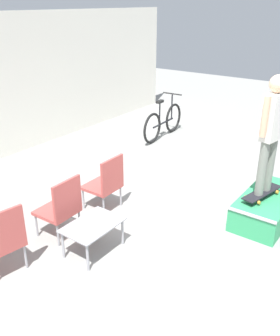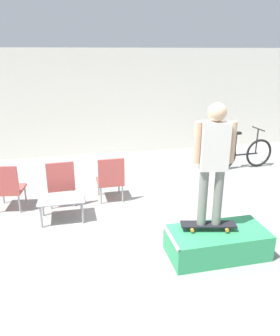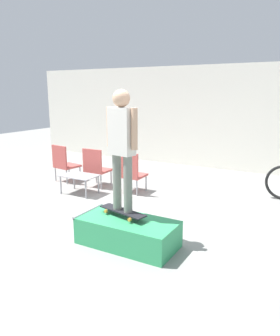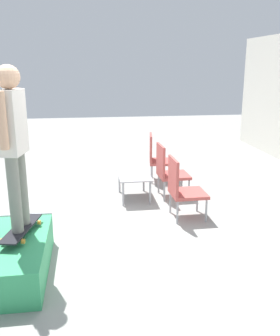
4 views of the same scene
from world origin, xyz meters
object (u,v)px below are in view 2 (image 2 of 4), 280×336
object	(u,v)px
patio_chair_right	(111,178)
patio_chair_center	(61,182)
skateboard_on_ramp	(208,224)
person_skater	(214,156)
coffee_table	(61,201)
skate_ramp_box	(217,243)
patio_chair_left	(7,186)
bicycle	(241,154)

from	to	relation	value
patio_chair_right	patio_chair_center	bearing A→B (deg)	-0.83
skateboard_on_ramp	patio_chair_center	xyz separation A→B (m)	(-2.13, 2.16, 0.01)
person_skater	coffee_table	world-z (taller)	person_skater
person_skater	coffee_table	bearing A→B (deg)	154.37
coffee_table	patio_chair_center	bearing A→B (deg)	89.67
skateboard_on_ramp	patio_chair_right	xyz separation A→B (m)	(-1.16, 2.16, 0.01)
skateboard_on_ramp	person_skater	size ratio (longest dim) A/B	0.47
patio_chair_center	patio_chair_right	bearing A→B (deg)	178.06
skate_ramp_box	patio_chair_left	size ratio (longest dim) A/B	1.58
coffee_table	patio_chair_left	world-z (taller)	patio_chair_left
skateboard_on_ramp	patio_chair_right	world-z (taller)	patio_chair_right
patio_chair_center	patio_chair_right	size ratio (longest dim) A/B	1.00
bicycle	person_skater	bearing A→B (deg)	-128.61
skate_ramp_box	skateboard_on_ramp	size ratio (longest dim) A/B	1.78
skateboard_on_ramp	coffee_table	bearing A→B (deg)	156.59
person_skater	patio_chair_left	world-z (taller)	person_skater
skate_ramp_box	patio_chair_right	world-z (taller)	patio_chair_right
skateboard_on_ramp	patio_chair_center	bearing A→B (deg)	147.29
patio_chair_left	patio_chair_center	distance (m)	0.99
person_skater	patio_chair_center	xyz separation A→B (m)	(-2.13, 2.16, -1.05)
person_skater	coffee_table	size ratio (longest dim) A/B	2.20
bicycle	skate_ramp_box	bearing A→B (deg)	-126.58
skate_ramp_box	patio_chair_center	distance (m)	3.19
patio_chair_right	skate_ramp_box	bearing A→B (deg)	119.12
patio_chair_center	patio_chair_right	world-z (taller)	same
person_skater	patio_chair_center	bearing A→B (deg)	145.07
skateboard_on_ramp	patio_chair_left	xyz separation A→B (m)	(-3.13, 2.16, 0.01)
skate_ramp_box	coffee_table	size ratio (longest dim) A/B	1.85
patio_chair_left	patio_chair_right	world-z (taller)	same
skateboard_on_ramp	coffee_table	xyz separation A→B (m)	(-2.14, 1.56, -0.11)
person_skater	skateboard_on_ramp	bearing A→B (deg)	10.42
skateboard_on_ramp	patio_chair_left	size ratio (longest dim) A/B	0.89
bicycle	patio_chair_right	bearing A→B (deg)	-164.25
patio_chair_left	patio_chair_center	bearing A→B (deg)	-171.52
patio_chair_left	patio_chair_center	world-z (taller)	same
skateboard_on_ramp	coffee_table	distance (m)	2.65
skate_ramp_box	person_skater	size ratio (longest dim) A/B	0.84
skate_ramp_box	patio_chair_right	distance (m)	2.60
skateboard_on_ramp	bicycle	world-z (taller)	bicycle
person_skater	patio_chair_right	xyz separation A→B (m)	(-1.16, 2.16, -1.05)
patio_chair_center	bicycle	bearing A→B (deg)	-167.02
skateboard_on_ramp	patio_chair_center	distance (m)	3.04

